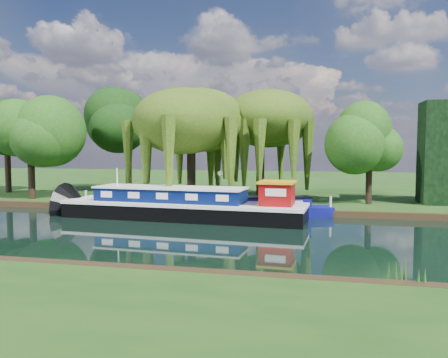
# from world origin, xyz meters

# --- Properties ---
(ground) EXTENTS (120.00, 120.00, 0.00)m
(ground) POSITION_xyz_m (0.00, 0.00, 0.00)
(ground) COLOR black
(far_bank) EXTENTS (120.00, 52.00, 0.45)m
(far_bank) POSITION_xyz_m (0.00, 34.00, 0.23)
(far_bank) COLOR #15390F
(far_bank) RESTS_ON ground
(dutch_barge) EXTENTS (17.00, 4.90, 3.54)m
(dutch_barge) POSITION_xyz_m (-0.77, 5.26, 0.88)
(dutch_barge) COLOR black
(dutch_barge) RESTS_ON ground
(narrowboat) EXTENTS (10.53, 4.62, 1.53)m
(narrowboat) POSITION_xyz_m (4.01, 7.30, 0.54)
(narrowboat) COLOR navy
(narrowboat) RESTS_ON ground
(willow_left) EXTENTS (7.25, 7.25, 8.69)m
(willow_left) POSITION_xyz_m (-1.97, 10.90, 6.76)
(willow_left) COLOR black
(willow_left) RESTS_ON far_bank
(willow_right) EXTENTS (7.08, 7.08, 8.62)m
(willow_right) POSITION_xyz_m (3.18, 14.55, 6.74)
(willow_right) COLOR black
(willow_right) RESTS_ON far_bank
(tree_far_left) EXTENTS (5.31, 5.31, 8.56)m
(tree_far_left) POSITION_xyz_m (-16.11, 10.10, 6.31)
(tree_far_left) COLOR black
(tree_far_left) RESTS_ON far_bank
(tree_far_back) EXTENTS (4.88, 4.88, 8.20)m
(tree_far_back) POSITION_xyz_m (-21.84, 14.37, 6.18)
(tree_far_back) COLOR black
(tree_far_back) RESTS_ON far_bank
(tree_far_mid) EXTENTS (5.85, 5.85, 9.57)m
(tree_far_mid) POSITION_xyz_m (-10.79, 18.20, 7.03)
(tree_far_mid) COLOR black
(tree_far_mid) RESTS_ON far_bank
(tree_far_right) EXTENTS (4.20, 4.20, 6.87)m
(tree_far_right) POSITION_xyz_m (12.00, 12.62, 5.19)
(tree_far_right) COLOR black
(tree_far_right) RESTS_ON far_bank
(lamppost) EXTENTS (0.36, 0.36, 2.56)m
(lamppost) POSITION_xyz_m (0.50, 10.50, 2.42)
(lamppost) COLOR silver
(lamppost) RESTS_ON far_bank
(mooring_posts) EXTENTS (19.16, 0.16, 1.00)m
(mooring_posts) POSITION_xyz_m (-0.50, 8.40, 0.95)
(mooring_posts) COLOR silver
(mooring_posts) RESTS_ON far_bank
(reeds_near) EXTENTS (33.70, 1.50, 1.10)m
(reeds_near) POSITION_xyz_m (6.87, -7.57, 0.55)
(reeds_near) COLOR #1C4E14
(reeds_near) RESTS_ON ground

